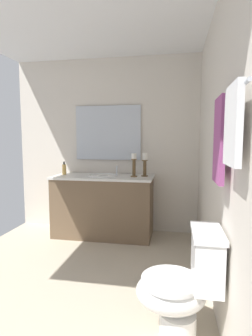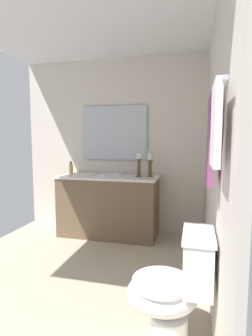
% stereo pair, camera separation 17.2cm
% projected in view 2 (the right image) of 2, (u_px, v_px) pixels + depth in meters
% --- Properties ---
extents(floor, '(2.83, 2.66, 0.02)m').
position_uv_depth(floor, '(72.00, 272.00, 2.69)').
color(floor, beige).
rests_on(floor, ground).
extents(wall_back, '(2.83, 0.04, 2.45)m').
position_uv_depth(wall_back, '(216.00, 150.00, 2.23)').
color(wall_back, silver).
rests_on(wall_back, ground).
extents(wall_left, '(0.04, 2.66, 2.45)m').
position_uv_depth(wall_left, '(113.00, 145.00, 3.92)').
color(wall_left, silver).
rests_on(wall_left, ground).
extents(ceiling, '(2.83, 2.66, 0.02)m').
position_uv_depth(ceiling, '(66.00, 12.00, 2.42)').
color(ceiling, white).
extents(vanity_cabinet, '(0.58, 1.35, 0.82)m').
position_uv_depth(vanity_cabinet, '(109.00, 205.00, 3.68)').
color(vanity_cabinet, brown).
rests_on(vanity_cabinet, ground).
extents(sink_basin, '(0.40, 0.40, 0.24)m').
position_uv_depth(sink_basin, '(109.00, 178.00, 3.64)').
color(sink_basin, white).
rests_on(sink_basin, vanity_cabinet).
extents(mirror, '(0.02, 0.94, 0.76)m').
position_uv_depth(mirror, '(114.00, 133.00, 3.85)').
color(mirror, silver).
extents(candle_holder_tall, '(0.09, 0.09, 0.31)m').
position_uv_depth(candle_holder_tall, '(150.00, 164.00, 3.54)').
color(candle_holder_tall, brown).
rests_on(candle_holder_tall, vanity_cabinet).
extents(candle_holder_short, '(0.09, 0.09, 0.31)m').
position_uv_depth(candle_holder_short, '(139.00, 165.00, 3.50)').
color(candle_holder_short, brown).
rests_on(candle_holder_short, vanity_cabinet).
extents(soap_bottle, '(0.06, 0.06, 0.18)m').
position_uv_depth(soap_bottle, '(71.00, 169.00, 3.82)').
color(soap_bottle, '#E5B259').
rests_on(soap_bottle, vanity_cabinet).
extents(toilet, '(0.39, 0.54, 0.75)m').
position_uv_depth(toilet, '(172.00, 288.00, 1.72)').
color(toilet, white).
rests_on(toilet, ground).
extents(towel_bar, '(0.77, 0.02, 0.02)m').
position_uv_depth(towel_bar, '(218.00, 94.00, 1.37)').
color(towel_bar, silver).
extents(towel_near_vanity, '(0.28, 0.03, 0.51)m').
position_uv_depth(towel_near_vanity, '(211.00, 140.00, 1.58)').
color(towel_near_vanity, '#A54C8C').
rests_on(towel_near_vanity, towel_bar).
extents(towel_center, '(0.28, 0.03, 0.37)m').
position_uv_depth(towel_center, '(216.00, 125.00, 1.21)').
color(towel_center, white).
rests_on(towel_center, towel_bar).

